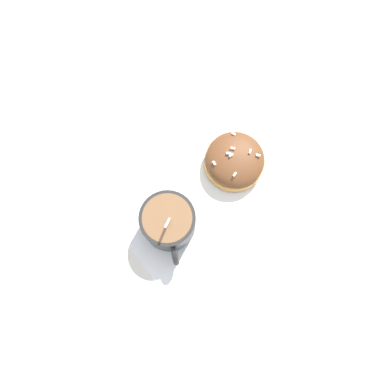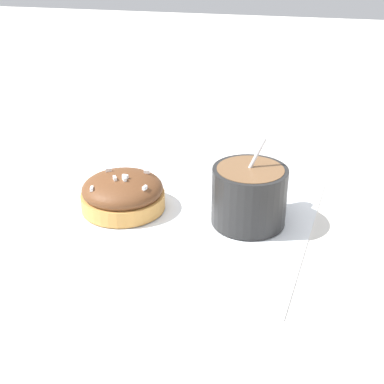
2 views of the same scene
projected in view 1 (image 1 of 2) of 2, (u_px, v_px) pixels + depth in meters
The scene contains 4 objects.
ground_plane at pixel (202, 195), 0.62m from camera, with size 3.00×3.00×0.00m, color silver.
paper_napkin at pixel (202, 195), 0.62m from camera, with size 0.32×0.32×0.00m.
coffee_cup at pixel (169, 222), 0.57m from camera, with size 0.08×0.10×0.10m.
frosted_pastry at pixel (236, 161), 0.62m from camera, with size 0.10×0.10×0.05m.
Camera 1 is at (0.12, 0.10, 0.60)m, focal length 35.00 mm.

